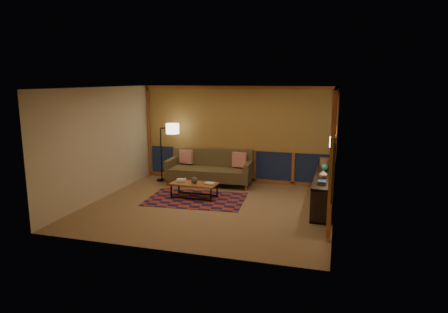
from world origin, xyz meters
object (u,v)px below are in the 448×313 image
(coffee_table, at_px, (194,190))
(bookshelf, at_px, (323,189))
(floor_lamp, at_px, (161,152))
(sofa, at_px, (209,168))

(coffee_table, bearing_deg, bookshelf, 10.01)
(coffee_table, xyz_separation_m, floor_lamp, (-1.51, 1.37, 0.65))
(floor_lamp, bearing_deg, coffee_table, -37.96)
(bookshelf, bearing_deg, floor_lamp, 168.11)
(sofa, distance_m, floor_lamp, 1.52)
(sofa, height_order, coffee_table, sofa)
(sofa, bearing_deg, floor_lamp, 174.82)
(coffee_table, relative_size, bookshelf, 0.39)
(sofa, bearing_deg, bookshelf, -18.93)
(bookshelf, bearing_deg, coffee_table, -172.39)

